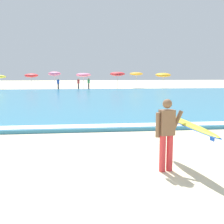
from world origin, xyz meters
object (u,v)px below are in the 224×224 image
object	(u,v)px
beach_umbrella_1	(31,75)
beach_umbrella_3	(84,75)
beach_umbrella_2	(55,74)
beach_umbrella_4	(117,74)
beachgoer_near_row_mid	(58,84)
beach_umbrella_6	(163,75)
beachgoer_near_row_left	(89,83)
surfer_with_board	(177,128)
beach_umbrella_5	(136,74)
beachgoer_near_row_right	(78,83)

from	to	relation	value
beach_umbrella_1	beach_umbrella_3	world-z (taller)	beach_umbrella_3
beach_umbrella_2	beach_umbrella_4	bearing A→B (deg)	-0.88
beach_umbrella_2	beachgoer_near_row_mid	xyz separation A→B (m)	(0.59, -1.78, -1.32)
beach_umbrella_6	beachgoer_near_row_left	world-z (taller)	beach_umbrella_6
surfer_with_board	beachgoer_near_row_left	xyz separation A→B (m)	(-0.83, 34.14, -0.19)
beach_umbrella_5	beachgoer_near_row_right	world-z (taller)	beach_umbrella_5
beach_umbrella_3	beachgoer_near_row_left	world-z (taller)	beach_umbrella_3
beach_umbrella_1	beachgoer_near_row_left	distance (m)	8.17
beach_umbrella_6	beachgoer_near_row_left	distance (m)	11.27
beachgoer_near_row_left	beachgoer_near_row_mid	size ratio (longest dim) A/B	1.00
surfer_with_board	beach_umbrella_2	size ratio (longest dim) A/B	1.10
beach_umbrella_1	beach_umbrella_5	xyz separation A→B (m)	(15.23, 0.87, 0.21)
surfer_with_board	beach_umbrella_4	distance (m)	34.51
beachgoer_near_row_mid	beach_umbrella_2	bearing A→B (deg)	108.27
beach_umbrella_3	beachgoer_near_row_left	distance (m)	1.96
beach_umbrella_4	beachgoer_near_row_left	distance (m)	4.32
beach_umbrella_5	beach_umbrella_6	xyz separation A→B (m)	(3.92, -0.79, -0.17)
surfer_with_board	beach_umbrella_1	size ratio (longest dim) A/B	1.22
surfer_with_board	beach_umbrella_2	world-z (taller)	beach_umbrella_2
beach_umbrella_1	beachgoer_near_row_mid	world-z (taller)	beach_umbrella_1
beach_umbrella_3	beachgoer_near_row_mid	bearing A→B (deg)	-140.12
surfer_with_board	beach_umbrella_3	distance (m)	35.62
beach_umbrella_2	beach_umbrella_5	xyz separation A→B (m)	(11.94, 1.73, -0.02)
surfer_with_board	beachgoer_near_row_right	bearing A→B (deg)	93.88
beach_umbrella_3	beachgoer_near_row_right	size ratio (longest dim) A/B	1.43
beach_umbrella_4	beach_umbrella_6	xyz separation A→B (m)	(7.03, 1.07, -0.16)
beach_umbrella_2	beachgoer_near_row_left	world-z (taller)	beach_umbrella_2
beachgoer_near_row_left	beach_umbrella_6	bearing A→B (deg)	6.48
beach_umbrella_6	beachgoer_near_row_left	xyz separation A→B (m)	(-11.14, -1.26, -1.13)
beachgoer_near_row_right	beach_umbrella_1	bearing A→B (deg)	163.80
beachgoer_near_row_mid	beach_umbrella_1	bearing A→B (deg)	145.80
beach_umbrella_1	beach_umbrella_5	size ratio (longest dim) A/B	0.93
beach_umbrella_4	surfer_with_board	bearing A→B (deg)	-95.47
beach_umbrella_6	beachgoer_near_row_right	xyz separation A→B (m)	(-12.58, -1.99, -1.13)
beach_umbrella_1	beach_umbrella_6	world-z (taller)	beach_umbrella_6
beach_umbrella_6	beach_umbrella_2	bearing A→B (deg)	-176.63
surfer_with_board	beachgoer_near_row_right	world-z (taller)	surfer_with_board
beach_umbrella_3	beach_umbrella_2	bearing A→B (deg)	-164.75
beach_umbrella_6	beachgoer_near_row_mid	size ratio (longest dim) A/B	1.48
beach_umbrella_5	beachgoer_near_row_mid	world-z (taller)	beach_umbrella_5
surfer_with_board	beachgoer_near_row_mid	xyz separation A→B (m)	(-4.96, 32.69, -0.19)
beachgoer_near_row_left	beachgoer_near_row_right	world-z (taller)	same
beach_umbrella_5	beachgoer_near_row_left	bearing A→B (deg)	-164.10
beach_umbrella_1	beach_umbrella_2	xyz separation A→B (m)	(3.30, -0.86, 0.24)
beach_umbrella_1	beach_umbrella_6	bearing A→B (deg)	0.23
beach_umbrella_6	beachgoer_near_row_mid	distance (m)	15.55
beachgoer_near_row_left	beachgoer_near_row_right	distance (m)	1.61
beach_umbrella_3	beach_umbrella_6	distance (m)	11.82
surfer_with_board	beach_umbrella_5	bearing A→B (deg)	79.99
beach_umbrella_2	beachgoer_near_row_left	size ratio (longest dim) A/B	1.56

